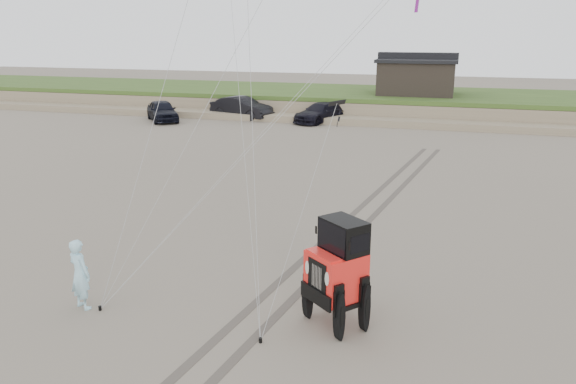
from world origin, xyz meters
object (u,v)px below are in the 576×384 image
at_px(truck_a, 162,111).
at_px(truck_b, 242,108).
at_px(man, 80,274).
at_px(truck_c, 321,113).
at_px(cabin, 417,75).
at_px(jeep, 336,284).

relative_size(truck_a, truck_b, 0.90).
distance_m(truck_a, man, 30.95).
bearing_deg(truck_a, truck_c, -25.09).
xyz_separation_m(cabin, truck_a, (-18.59, -9.06, -2.44)).
bearing_deg(man, jeep, -150.85).
xyz_separation_m(truck_c, jeep, (7.51, -29.99, 0.32)).
distance_m(cabin, jeep, 36.17).
bearing_deg(truck_b, cabin, -49.57).
bearing_deg(truck_a, cabin, -13.03).
bearing_deg(truck_c, truck_a, -142.16).
relative_size(truck_b, truck_c, 1.03).
height_order(cabin, truck_a, cabin).
height_order(cabin, truck_b, cabin).
relative_size(cabin, man, 3.45).
bearing_deg(jeep, truck_b, 155.02).
distance_m(truck_c, man, 31.03).
bearing_deg(truck_c, jeep, -52.02).
height_order(cabin, truck_c, cabin).
distance_m(truck_b, man, 32.07).
xyz_separation_m(truck_a, truck_c, (11.95, 2.96, -0.07)).
height_order(truck_a, truck_b, truck_b).
bearing_deg(jeep, cabin, 131.39).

